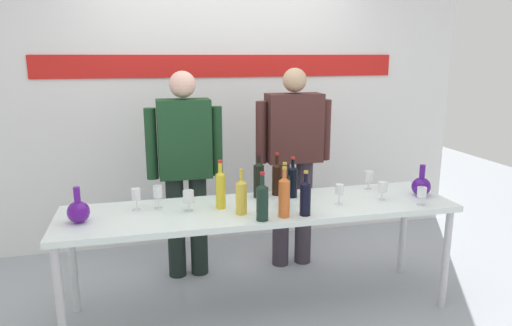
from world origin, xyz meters
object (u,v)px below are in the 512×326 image
object	(u,v)px
wine_bottle_5	(277,178)
wine_glass_left_0	(158,192)
wine_glass_right_1	(339,190)
decanter_blue_left	(78,211)
wine_bottle_4	(259,179)
presenter_right	(293,155)
display_table	(261,214)
wine_glass_right_0	(422,193)
wine_bottle_3	(284,188)
wine_bottle_7	(241,195)
wine_bottle_1	(221,188)
wine_bottle_8	(284,196)
wine_glass_left_2	(136,195)
wine_glass_right_3	(369,177)
decanter_blue_right	(421,186)
wine_bottle_2	(293,180)
wine_glass_left_1	(188,197)
wine_bottle_6	(262,201)
wine_glass_right_2	(383,187)
wine_bottle_0	(305,197)
presenter_left	(185,163)

from	to	relation	value
wine_bottle_5	wine_glass_left_0	distance (m)	0.86
wine_glass_right_1	decanter_blue_left	bearing A→B (deg)	178.42
decanter_blue_left	wine_bottle_4	size ratio (longest dim) A/B	0.72
presenter_right	wine_glass_right_1	size ratio (longest dim) A/B	11.84
display_table	decanter_blue_left	bearing A→B (deg)	-178.15
wine_glass_right_0	wine_glass_right_1	bearing A→B (deg)	163.95
wine_glass_right_1	wine_glass_left_0	bearing A→B (deg)	170.68
wine_bottle_3	wine_bottle_7	xyz separation A→B (m)	(-0.32, -0.09, -0.00)
wine_bottle_1	wine_glass_left_0	size ratio (longest dim) A/B	2.06
wine_glass_right_0	wine_bottle_3	bearing A→B (deg)	167.00
wine_bottle_8	wine_glass_left_2	size ratio (longest dim) A/B	2.22
wine_glass_right_0	wine_glass_right_3	size ratio (longest dim) A/B	0.90
wine_bottle_1	wine_glass_left_2	distance (m)	0.56
decanter_blue_right	wine_glass_left_0	bearing A→B (deg)	175.36
wine_bottle_2	wine_glass_right_1	size ratio (longest dim) A/B	2.11
wine_bottle_7	wine_glass_right_1	xyz separation A→B (m)	(0.69, 0.03, -0.02)
wine_bottle_5	wine_glass_right_1	world-z (taller)	wine_bottle_5
wine_glass_left_1	wine_glass_left_2	size ratio (longest dim) A/B	0.95
wine_bottle_6	wine_glass_left_1	world-z (taller)	wine_bottle_6
presenter_right	wine_glass_right_0	bearing A→B (deg)	-55.64
wine_bottle_4	wine_glass_left_1	distance (m)	0.55
wine_glass_right_2	wine_bottle_3	bearing A→B (deg)	177.07
wine_bottle_2	wine_glass_left_2	bearing A→B (deg)	-178.51
wine_glass_right_0	decanter_blue_right	bearing A→B (deg)	57.87
decanter_blue_right	wine_bottle_0	bearing A→B (deg)	-168.17
wine_bottle_4	wine_bottle_1	bearing A→B (deg)	-149.94
wine_glass_left_2	wine_glass_right_0	xyz separation A→B (m)	(1.88, -0.36, -0.01)
wine_bottle_7	wine_bottle_8	xyz separation A→B (m)	(0.25, -0.12, 0.02)
presenter_left	wine_glass_right_1	world-z (taller)	presenter_left
decanter_blue_right	wine_glass_left_0	xyz separation A→B (m)	(-1.87, 0.15, 0.04)
wine_bottle_2	wine_bottle_8	size ratio (longest dim) A/B	0.91
wine_bottle_3	wine_glass_right_2	world-z (taller)	wine_bottle_3
decanter_blue_left	wine_bottle_6	xyz separation A→B (m)	(1.10, -0.23, 0.05)
wine_bottle_6	wine_glass_right_2	size ratio (longest dim) A/B	2.33
wine_glass_left_2	wine_bottle_0	bearing A→B (deg)	-19.09
wine_glass_left_1	wine_bottle_4	bearing A→B (deg)	19.71
wine_bottle_6	wine_bottle_1	bearing A→B (deg)	125.53
wine_bottle_0	wine_glass_left_2	size ratio (longest dim) A/B	1.98
presenter_right	wine_glass_right_2	xyz separation A→B (m)	(0.42, -0.73, -0.11)
decanter_blue_right	wine_bottle_0	distance (m)	0.98
presenter_left	wine_bottle_6	distance (m)	1.01
decanter_blue_right	wine_bottle_7	bearing A→B (deg)	-176.58
wine_bottle_3	wine_glass_left_0	world-z (taller)	wine_bottle_3
wine_bottle_4	wine_glass_right_1	size ratio (longest dim) A/B	2.22
wine_bottle_2	wine_glass_left_2	world-z (taller)	wine_bottle_2
wine_glass_left_2	wine_glass_right_2	xyz separation A→B (m)	(1.68, -0.19, -0.01)
decanter_blue_left	decanter_blue_right	bearing A→B (deg)	0.00
wine_bottle_2	wine_bottle_4	bearing A→B (deg)	167.22
decanter_blue_left	wine_glass_left_0	xyz separation A→B (m)	(0.48, 0.15, 0.04)
decanter_blue_left	wine_glass_right_2	xyz separation A→B (m)	(2.02, -0.03, 0.02)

